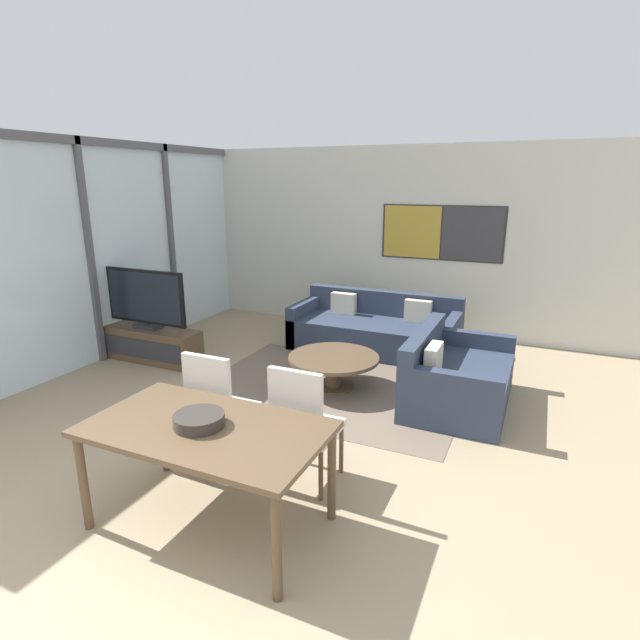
{
  "coord_description": "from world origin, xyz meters",
  "views": [
    {
      "loc": [
        2.05,
        -1.47,
        2.29
      ],
      "look_at": [
        0.07,
        2.89,
        0.95
      ],
      "focal_mm": 28.0,
      "sensor_mm": 36.0,
      "label": 1
    }
  ],
  "objects_px": {
    "sofa_main": "(376,331)",
    "dining_table": "(206,436)",
    "tv_console": "(150,344)",
    "dining_chair_left": "(217,404)",
    "fruit_bowl": "(199,419)",
    "television": "(145,299)",
    "sofa_side": "(452,379)",
    "coffee_table": "(334,364)",
    "dining_chair_centre": "(303,421)"
  },
  "relations": [
    {
      "from": "television",
      "to": "sofa_main",
      "type": "relative_size",
      "value": 0.54
    },
    {
      "from": "tv_console",
      "to": "dining_table",
      "type": "distance_m",
      "value": 3.61
    },
    {
      "from": "coffee_table",
      "to": "dining_table",
      "type": "bearing_deg",
      "value": -86.74
    },
    {
      "from": "dining_chair_left",
      "to": "tv_console",
      "type": "bearing_deg",
      "value": 143.64
    },
    {
      "from": "tv_console",
      "to": "fruit_bowl",
      "type": "height_order",
      "value": "fruit_bowl"
    },
    {
      "from": "sofa_main",
      "to": "dining_chair_left",
      "type": "xyz_separation_m",
      "value": [
        -0.24,
        -3.39,
        0.29
      ]
    },
    {
      "from": "sofa_main",
      "to": "sofa_side",
      "type": "relative_size",
      "value": 1.48
    },
    {
      "from": "television",
      "to": "dining_chair_centre",
      "type": "relative_size",
      "value": 1.23
    },
    {
      "from": "television",
      "to": "dining_chair_centre",
      "type": "height_order",
      "value": "television"
    },
    {
      "from": "sofa_side",
      "to": "fruit_bowl",
      "type": "xyz_separation_m",
      "value": [
        -1.19,
        -2.7,
        0.53
      ]
    },
    {
      "from": "dining_chair_left",
      "to": "fruit_bowl",
      "type": "bearing_deg",
      "value": -62.44
    },
    {
      "from": "dining_table",
      "to": "dining_chair_left",
      "type": "xyz_separation_m",
      "value": [
        -0.38,
        0.65,
        -0.12
      ]
    },
    {
      "from": "tv_console",
      "to": "dining_chair_left",
      "type": "height_order",
      "value": "dining_chair_left"
    },
    {
      "from": "sofa_main",
      "to": "dining_table",
      "type": "xyz_separation_m",
      "value": [
        0.14,
        -4.04,
        0.4
      ]
    },
    {
      "from": "dining_chair_left",
      "to": "coffee_table",
      "type": "bearing_deg",
      "value": 82.67
    },
    {
      "from": "television",
      "to": "dining_table",
      "type": "bearing_deg",
      "value": -41.06
    },
    {
      "from": "dining_table",
      "to": "dining_chair_centre",
      "type": "bearing_deg",
      "value": 59.82
    },
    {
      "from": "dining_table",
      "to": "coffee_table",
      "type": "bearing_deg",
      "value": 93.26
    },
    {
      "from": "sofa_main",
      "to": "fruit_bowl",
      "type": "xyz_separation_m",
      "value": [
        0.11,
        -4.05,
        0.53
      ]
    },
    {
      "from": "dining_chair_centre",
      "to": "television",
      "type": "bearing_deg",
      "value": 151.19
    },
    {
      "from": "sofa_side",
      "to": "tv_console",
      "type": "bearing_deg",
      "value": 94.84
    },
    {
      "from": "tv_console",
      "to": "fruit_bowl",
      "type": "xyz_separation_m",
      "value": [
        2.67,
        -2.37,
        0.57
      ]
    },
    {
      "from": "sofa_main",
      "to": "coffee_table",
      "type": "relative_size",
      "value": 2.2
    },
    {
      "from": "tv_console",
      "to": "coffee_table",
      "type": "distance_m",
      "value": 2.57
    },
    {
      "from": "tv_console",
      "to": "dining_chair_left",
      "type": "bearing_deg",
      "value": -36.36
    },
    {
      "from": "dining_chair_left",
      "to": "fruit_bowl",
      "type": "height_order",
      "value": "dining_chair_left"
    },
    {
      "from": "coffee_table",
      "to": "fruit_bowl",
      "type": "distance_m",
      "value": 2.58
    },
    {
      "from": "coffee_table",
      "to": "fruit_bowl",
      "type": "bearing_deg",
      "value": -87.6
    },
    {
      "from": "coffee_table",
      "to": "sofa_side",
      "type": "bearing_deg",
      "value": 7.49
    },
    {
      "from": "coffee_table",
      "to": "dining_chair_left",
      "type": "distance_m",
      "value": 1.9
    },
    {
      "from": "dining_table",
      "to": "fruit_bowl",
      "type": "height_order",
      "value": "fruit_bowl"
    },
    {
      "from": "tv_console",
      "to": "dining_chair_left",
      "type": "distance_m",
      "value": 2.9
    },
    {
      "from": "sofa_side",
      "to": "television",
      "type": "bearing_deg",
      "value": 94.83
    },
    {
      "from": "tv_console",
      "to": "dining_chair_centre",
      "type": "distance_m",
      "value": 3.54
    },
    {
      "from": "television",
      "to": "dining_table",
      "type": "relative_size",
      "value": 0.77
    },
    {
      "from": "sofa_main",
      "to": "coffee_table",
      "type": "bearing_deg",
      "value": -90.0
    },
    {
      "from": "dining_table",
      "to": "fruit_bowl",
      "type": "relative_size",
      "value": 4.77
    },
    {
      "from": "television",
      "to": "dining_chair_left",
      "type": "xyz_separation_m",
      "value": [
        2.32,
        -1.71,
        -0.27
      ]
    },
    {
      "from": "fruit_bowl",
      "to": "television",
      "type": "bearing_deg",
      "value": 138.35
    },
    {
      "from": "coffee_table",
      "to": "dining_table",
      "type": "height_order",
      "value": "dining_table"
    },
    {
      "from": "tv_console",
      "to": "sofa_side",
      "type": "height_order",
      "value": "sofa_side"
    },
    {
      "from": "dining_chair_centre",
      "to": "fruit_bowl",
      "type": "height_order",
      "value": "dining_chair_centre"
    },
    {
      "from": "coffee_table",
      "to": "dining_table",
      "type": "relative_size",
      "value": 0.65
    },
    {
      "from": "dining_chair_centre",
      "to": "tv_console",
      "type": "bearing_deg",
      "value": 151.2
    },
    {
      "from": "sofa_side",
      "to": "dining_chair_left",
      "type": "xyz_separation_m",
      "value": [
        -1.53,
        -2.03,
        0.29
      ]
    },
    {
      "from": "dining_table",
      "to": "fruit_bowl",
      "type": "xyz_separation_m",
      "value": [
        -0.04,
        -0.02,
        0.12
      ]
    },
    {
      "from": "tv_console",
      "to": "television",
      "type": "bearing_deg",
      "value": 90.0
    },
    {
      "from": "sofa_side",
      "to": "coffee_table",
      "type": "relative_size",
      "value": 1.49
    },
    {
      "from": "television",
      "to": "tv_console",
      "type": "bearing_deg",
      "value": -90.0
    },
    {
      "from": "coffee_table",
      "to": "dining_chair_left",
      "type": "xyz_separation_m",
      "value": [
        -0.24,
        -1.86,
        0.26
      ]
    }
  ]
}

